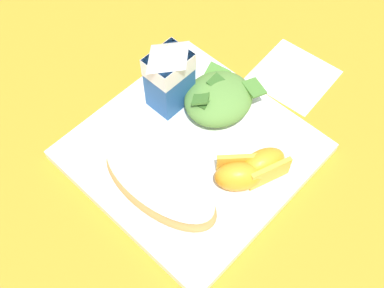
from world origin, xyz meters
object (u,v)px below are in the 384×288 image
cheesy_pizza_bread (159,183)px  milk_carton (169,73)px  orange_wedge_front (240,173)px  paper_napkin (293,76)px  orange_wedge_middle (264,165)px  green_salad_pile (219,98)px  white_plate (192,151)px

cheesy_pizza_bread → milk_carton: size_ratio=1.59×
orange_wedge_front → paper_napkin: 0.21m
orange_wedge_front → orange_wedge_middle: 0.03m
green_salad_pile → milk_carton: milk_carton is taller
white_plate → cheesy_pizza_bread: size_ratio=1.60×
green_salad_pile → orange_wedge_middle: (-0.04, -0.11, -0.00)m
white_plate → orange_wedge_front: bearing=-85.9°
white_plate → milk_carton: 0.11m
green_salad_pile → orange_wedge_middle: bearing=-109.5°
green_salad_pile → orange_wedge_front: green_salad_pile is taller
milk_carton → paper_napkin: size_ratio=1.00×
cheesy_pizza_bread → green_salad_pile: size_ratio=1.65×
milk_carton → white_plate: bearing=-115.8°
green_salad_pile → paper_napkin: green_salad_pile is taller
milk_carton → paper_napkin: milk_carton is taller
orange_wedge_middle → paper_napkin: orange_wedge_middle is taller
milk_carton → paper_napkin: bearing=-28.7°
cheesy_pizza_bread → milk_carton: (0.11, 0.09, 0.04)m
cheesy_pizza_bread → orange_wedge_front: orange_wedge_front is taller
white_plate → cheesy_pizza_bread: bearing=-169.0°
cheesy_pizza_bread → orange_wedge_middle: 0.13m
white_plate → milk_carton: size_ratio=2.55×
white_plate → orange_wedge_front: orange_wedge_front is taller
white_plate → orange_wedge_front: (0.01, -0.08, 0.03)m
cheesy_pizza_bread → orange_wedge_front: 0.10m
orange_wedge_front → orange_wedge_middle: size_ratio=1.00×
orange_wedge_middle → paper_napkin: bearing=23.6°
cheesy_pizza_bread → orange_wedge_middle: orange_wedge_middle is taller
orange_wedge_front → green_salad_pile: bearing=54.7°
milk_carton → orange_wedge_middle: size_ratio=1.60×
cheesy_pizza_bread → orange_wedge_front: size_ratio=2.56×
cheesy_pizza_bread → green_salad_pile: bearing=13.1°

